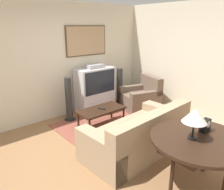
% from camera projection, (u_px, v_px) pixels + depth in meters
% --- Properties ---
extents(ground_plane, '(12.00, 12.00, 0.00)m').
position_uv_depth(ground_plane, '(114.00, 152.00, 3.91)').
color(ground_plane, '#8E6642').
extents(wall_back, '(12.00, 0.10, 2.70)m').
position_uv_depth(wall_back, '(54.00, 62.00, 5.03)').
color(wall_back, beige).
rests_on(wall_back, ground_plane).
extents(wall_right, '(0.06, 12.00, 2.70)m').
position_uv_depth(wall_right, '(198.00, 61.00, 5.12)').
color(wall_right, beige).
rests_on(wall_right, ground_plane).
extents(area_rug, '(1.95, 1.80, 0.01)m').
position_uv_depth(area_rug, '(106.00, 126.00, 4.89)').
color(area_rug, brown).
rests_on(area_rug, ground_plane).
extents(tv, '(0.99, 0.46, 1.24)m').
position_uv_depth(tv, '(95.00, 90.00, 5.57)').
color(tv, silver).
rests_on(tv, ground_plane).
extents(couch, '(1.99, 1.04, 0.84)m').
position_uv_depth(couch, '(138.00, 136.00, 3.84)').
color(couch, '#9E8466').
rests_on(couch, ground_plane).
extents(armchair, '(1.08, 1.04, 0.88)m').
position_uv_depth(armchair, '(141.00, 98.00, 5.84)').
color(armchair, brown).
rests_on(armchair, ground_plane).
extents(coffee_table, '(1.04, 0.52, 0.43)m').
position_uv_depth(coffee_table, '(101.00, 111.00, 4.76)').
color(coffee_table, black).
rests_on(coffee_table, ground_plane).
extents(console_table, '(1.27, 1.27, 0.76)m').
position_uv_depth(console_table, '(198.00, 142.00, 2.88)').
color(console_table, black).
rests_on(console_table, ground_plane).
extents(table_lamp, '(0.31, 0.31, 0.42)m').
position_uv_depth(table_lamp, '(195.00, 116.00, 2.74)').
color(table_lamp, black).
rests_on(table_lamp, console_table).
extents(mantel_clock, '(0.16, 0.10, 0.18)m').
position_uv_depth(mantel_clock, '(205.00, 125.00, 3.01)').
color(mantel_clock, black).
rests_on(mantel_clock, console_table).
extents(remote, '(0.11, 0.16, 0.02)m').
position_uv_depth(remote, '(102.00, 109.00, 4.72)').
color(remote, black).
rests_on(remote, coffee_table).
extents(speaker_tower_left, '(0.27, 0.27, 1.04)m').
position_uv_depth(speaker_tower_left, '(69.00, 101.00, 5.07)').
color(speaker_tower_left, black).
rests_on(speaker_tower_left, ground_plane).
extents(speaker_tower_right, '(0.27, 0.27, 1.04)m').
position_uv_depth(speaker_tower_right, '(120.00, 88.00, 6.06)').
color(speaker_tower_right, black).
rests_on(speaker_tower_right, ground_plane).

